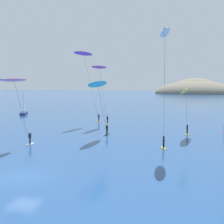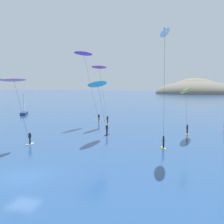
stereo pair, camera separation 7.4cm
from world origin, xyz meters
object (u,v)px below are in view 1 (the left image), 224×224
object	(u,v)px
kitesurfer_purple	(85,59)
kitesurfer_cyan	(99,87)
kitesurfer_yellow	(186,94)
kitesurfer_pink	(16,87)
kitesurfer_white	(165,46)
sailboat_near	(24,112)
kitesurfer_magenta	(100,72)

from	to	relation	value
kitesurfer_purple	kitesurfer_cyan	distance (m)	15.21
kitesurfer_yellow	kitesurfer_pink	size ratio (longest dim) A/B	0.86
kitesurfer_white	kitesurfer_cyan	distance (m)	12.69
kitesurfer_purple	kitesurfer_yellow	size ratio (longest dim) A/B	1.88
kitesurfer_white	kitesurfer_pink	xyz separation A→B (m)	(-17.57, -1.39, -4.44)
sailboat_near	kitesurfer_pink	xyz separation A→B (m)	(19.99, -34.08, 6.97)
kitesurfer_yellow	kitesurfer_white	distance (m)	12.66
kitesurfer_pink	kitesurfer_magenta	world-z (taller)	kitesurfer_magenta
sailboat_near	kitesurfer_white	world-z (taller)	kitesurfer_white
kitesurfer_purple	kitesurfer_yellow	xyz separation A→B (m)	(18.65, -8.51, -6.06)
kitesurfer_purple	kitesurfer_cyan	bearing A→B (deg)	-62.94
sailboat_near	kitesurfer_magenta	world-z (taller)	kitesurfer_magenta
kitesurfer_yellow	kitesurfer_cyan	xyz separation A→B (m)	(-12.13, -4.25, 0.93)
sailboat_near	kitesurfer_white	distance (m)	51.09
kitesurfer_pink	kitesurfer_cyan	xyz separation A→B (m)	(7.95, 8.26, -0.14)
kitesurfer_white	kitesurfer_cyan	size ratio (longest dim) A/B	1.63
kitesurfer_pink	kitesurfer_magenta	distance (m)	20.61
kitesurfer_purple	kitesurfer_magenta	xyz separation A→B (m)	(3.35, -1.12, -2.50)
sailboat_near	kitesurfer_white	size ratio (longest dim) A/B	0.42
sailboat_near	kitesurfer_yellow	size ratio (longest dim) A/B	0.78
kitesurfer_magenta	kitesurfer_cyan	bearing A→B (deg)	-74.76
sailboat_near	kitesurfer_yellow	distance (m)	45.89
kitesurfer_white	kitesurfer_pink	bearing A→B (deg)	-175.48
kitesurfer_magenta	kitesurfer_cyan	distance (m)	12.34
kitesurfer_pink	kitesurfer_yellow	bearing A→B (deg)	31.92
kitesurfer_purple	kitesurfer_white	world-z (taller)	kitesurfer_purple
kitesurfer_purple	kitesurfer_pink	world-z (taller)	kitesurfer_purple
kitesurfer_yellow	kitesurfer_pink	world-z (taller)	kitesurfer_pink
kitesurfer_purple	kitesurfer_white	xyz separation A→B (m)	(16.14, -19.63, -0.54)
kitesurfer_yellow	kitesurfer_white	xyz separation A→B (m)	(-2.51, -11.12, 5.52)
kitesurfer_purple	kitesurfer_yellow	bearing A→B (deg)	-24.52
kitesurfer_purple	kitesurfer_pink	size ratio (longest dim) A/B	1.61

